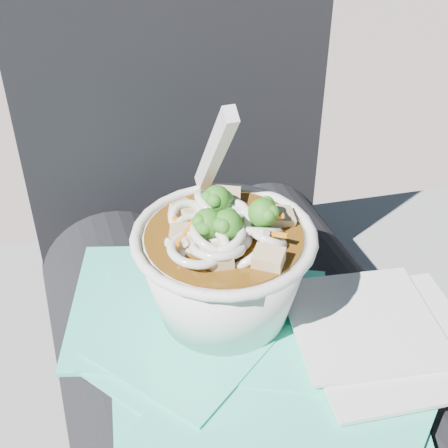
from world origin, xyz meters
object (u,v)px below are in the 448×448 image
object	(u,v)px
plastic_bag	(230,361)
lap	(252,393)
person_body	(221,315)
udon_bowl	(224,261)

from	to	relation	value
plastic_bag	lap	bearing A→B (deg)	42.70
person_body	plastic_bag	bearing A→B (deg)	-104.94
lap	person_body	distance (m)	0.09
person_body	plastic_bag	distance (m)	0.15
lap	plastic_bag	xyz separation A→B (m)	(-0.03, -0.03, 0.09)
lap	plastic_bag	distance (m)	0.10
plastic_bag	udon_bowl	bearing A→B (deg)	77.34
lap	person_body	world-z (taller)	person_body
lap	plastic_bag	world-z (taller)	plastic_bag
person_body	udon_bowl	bearing A→B (deg)	-106.48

